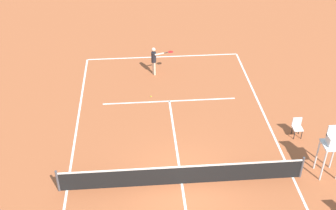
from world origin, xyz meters
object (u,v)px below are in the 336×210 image
(player_serving, at_px, (155,58))
(tennis_ball, at_px, (151,96))
(courtside_chair_mid, at_px, (297,127))
(umpire_chair, at_px, (332,144))

(player_serving, height_order, tennis_ball, player_serving)
(player_serving, bearing_deg, courtside_chair_mid, 27.08)
(player_serving, relative_size, tennis_ball, 25.24)
(tennis_ball, height_order, courtside_chair_mid, courtside_chair_mid)
(tennis_ball, xyz_separation_m, umpire_chair, (-7.09, 6.54, 1.57))
(tennis_ball, distance_m, courtside_chair_mid, 7.78)
(player_serving, bearing_deg, tennis_ball, -26.03)
(umpire_chair, relative_size, courtside_chair_mid, 2.54)
(tennis_ball, relative_size, umpire_chair, 0.03)
(player_serving, xyz_separation_m, tennis_ball, (0.35, 2.45, -0.99))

